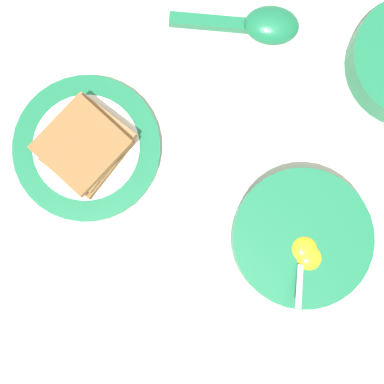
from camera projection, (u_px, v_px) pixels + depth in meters
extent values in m
plane|color=beige|center=(277.00, 147.00, 0.71)|extent=(3.00, 3.00, 0.00)
cylinder|color=#196B42|center=(301.00, 238.00, 0.68)|extent=(0.18, 0.18, 0.04)
cylinder|color=white|center=(301.00, 238.00, 0.67)|extent=(0.14, 0.14, 0.02)
ellipsoid|color=yellow|center=(309.00, 258.00, 0.66)|extent=(0.03, 0.03, 0.02)
ellipsoid|color=yellow|center=(304.00, 249.00, 0.66)|extent=(0.03, 0.03, 0.02)
cylinder|color=black|center=(313.00, 228.00, 0.66)|extent=(0.04, 0.04, 0.00)
ellipsoid|color=silver|center=(301.00, 252.00, 0.66)|extent=(0.03, 0.02, 0.01)
cube|color=silver|center=(299.00, 286.00, 0.64)|extent=(0.05, 0.02, 0.03)
cylinder|color=#196B42|center=(87.00, 148.00, 0.70)|extent=(0.19, 0.19, 0.01)
cylinder|color=white|center=(86.00, 147.00, 0.69)|extent=(0.14, 0.14, 0.00)
cube|color=brown|center=(87.00, 151.00, 0.69)|extent=(0.11, 0.10, 0.01)
cube|color=#9E7042|center=(86.00, 142.00, 0.67)|extent=(0.11, 0.11, 0.01)
cube|color=brown|center=(81.00, 145.00, 0.66)|extent=(0.11, 0.11, 0.01)
ellipsoid|color=#196B42|center=(272.00, 25.00, 0.71)|extent=(0.08, 0.09, 0.03)
cube|color=#196B42|center=(209.00, 23.00, 0.72)|extent=(0.05, 0.11, 0.01)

